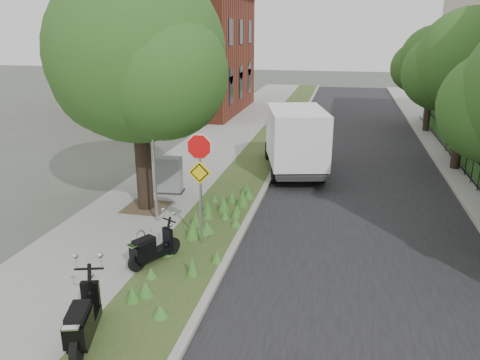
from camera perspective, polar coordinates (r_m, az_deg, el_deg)
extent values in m
plane|color=#4C5147|center=(12.38, 0.84, -9.92)|extent=(120.00, 120.00, 0.00)
cube|color=gray|center=(22.44, -4.64, 3.08)|extent=(3.50, 60.00, 0.12)
cube|color=#30401B|center=(21.81, 2.30, 2.69)|extent=(2.00, 60.00, 0.12)
cube|color=#9E9991|center=(21.66, 4.90, 2.55)|extent=(0.20, 60.00, 0.13)
cube|color=black|center=(21.53, 14.17, 1.79)|extent=(7.00, 60.00, 0.01)
cube|color=#9E9991|center=(21.93, 23.34, 1.30)|extent=(0.20, 60.00, 0.13)
cylinder|color=black|center=(15.26, -11.85, 4.58)|extent=(0.52, 0.52, 4.48)
sphere|color=#2A531B|center=(14.89, -12.53, 14.82)|extent=(5.40, 5.40, 5.40)
sphere|color=#2A531B|center=(16.19, -15.16, 12.44)|extent=(4.05, 4.05, 4.05)
sphere|color=#2A531B|center=(13.88, -9.40, 12.56)|extent=(3.78, 3.78, 3.78)
cube|color=#473828|center=(15.91, -11.34, -3.27)|extent=(1.40, 1.40, 0.01)
cylinder|color=#A5A8AD|center=(14.12, -10.45, 2.59)|extent=(0.08, 0.08, 4.00)
torus|color=#A5A8AD|center=(12.42, -12.13, -7.67)|extent=(0.05, 0.77, 0.77)
cube|color=#A5A8AD|center=(12.29, -12.72, -9.88)|extent=(0.06, 0.06, 0.04)
cube|color=#A5A8AD|center=(12.87, -11.37, -8.45)|extent=(0.06, 0.06, 0.04)
cylinder|color=#A5A8AD|center=(12.59, -4.83, -1.45)|extent=(0.07, 0.07, 3.00)
cylinder|color=red|center=(12.20, -5.02, 4.05)|extent=(0.86, 0.03, 0.86)
cylinder|color=white|center=(12.22, -5.00, 4.07)|extent=(0.94, 0.02, 0.94)
cube|color=yellow|center=(12.39, -4.93, 0.91)|extent=(0.64, 0.03, 0.64)
cube|color=black|center=(21.84, 25.46, 3.70)|extent=(0.04, 24.00, 0.04)
cube|color=black|center=(22.02, 25.19, 1.68)|extent=(0.04, 24.00, 0.04)
cylinder|color=black|center=(21.94, 25.31, 2.56)|extent=(0.03, 0.03, 1.00)
cube|color=#1D4C1B|center=(22.10, 27.09, 2.55)|extent=(1.00, 24.00, 1.10)
cube|color=brown|center=(34.80, -7.43, 14.83)|extent=(9.00, 10.00, 8.00)
cylinder|color=black|center=(21.59, 25.32, 6.48)|extent=(0.36, 0.36, 4.03)
sphere|color=#2A531B|center=(21.31, 26.21, 12.92)|extent=(4.20, 4.20, 4.20)
sphere|color=#2A531B|center=(21.77, 23.19, 11.98)|extent=(3.15, 3.15, 3.15)
cylinder|color=black|center=(29.38, 22.07, 9.11)|extent=(0.36, 0.36, 3.64)
sphere|color=#2A531B|center=(29.17, 22.59, 13.39)|extent=(3.80, 3.80, 3.80)
sphere|color=#2A531B|center=(29.64, 20.63, 12.73)|extent=(2.85, 2.85, 2.85)
sphere|color=#2A531B|center=(28.86, 24.16, 12.40)|extent=(2.66, 2.66, 2.66)
cylinder|color=black|center=(10.28, -17.36, -14.51)|extent=(0.29, 0.58, 0.57)
cylinder|color=black|center=(9.20, -19.28, -18.96)|extent=(0.29, 0.58, 0.57)
cube|color=black|center=(9.68, -18.34, -16.69)|extent=(0.71, 1.31, 0.20)
cube|color=black|center=(9.23, -19.08, -16.67)|extent=(0.58, 0.79, 0.44)
cube|color=black|center=(9.12, -19.18, -15.00)|extent=(0.50, 0.72, 0.13)
cylinder|color=black|center=(12.50, -8.29, -7.99)|extent=(0.32, 0.48, 0.48)
cylinder|color=black|center=(11.86, -12.45, -9.73)|extent=(0.32, 0.48, 0.48)
cube|color=black|center=(12.13, -10.49, -8.84)|extent=(0.77, 1.08, 0.17)
cube|color=black|center=(11.86, -11.75, -8.39)|extent=(0.57, 0.68, 0.37)
cube|color=black|center=(11.78, -11.65, -7.27)|extent=(0.50, 0.62, 0.11)
cube|color=#262628|center=(19.84, 6.56, 2.34)|extent=(3.08, 5.42, 0.17)
cube|color=#B7BABC|center=(21.55, 5.95, 5.85)|extent=(2.24, 1.78, 1.54)
cube|color=white|center=(19.04, 6.90, 5.40)|extent=(2.93, 4.06, 2.12)
cube|color=#262628|center=(17.27, -8.49, -1.35)|extent=(1.03, 0.74, 0.04)
cube|color=gray|center=(17.07, -8.58, 0.63)|extent=(0.91, 0.62, 1.29)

